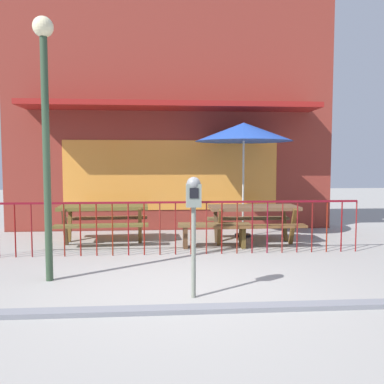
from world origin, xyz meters
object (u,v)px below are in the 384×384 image
at_px(picnic_table_left, 104,213).
at_px(patio_umbrella, 244,132).
at_px(parking_meter_near, 194,205).
at_px(picnic_table_right, 253,214).
at_px(patio_bench, 214,230).
at_px(street_lamp, 45,109).

relative_size(picnic_table_left, patio_umbrella, 0.74).
bearing_deg(parking_meter_near, picnic_table_right, 65.31).
bearing_deg(parking_meter_near, picnic_table_left, 113.98).
bearing_deg(patio_umbrella, patio_bench, -125.18).
xyz_separation_m(picnic_table_left, patio_bench, (2.21, -0.67, -0.26)).
height_order(picnic_table_right, street_lamp, street_lamp).
distance_m(picnic_table_right, patio_bench, 0.97).
relative_size(picnic_table_left, picnic_table_right, 1.04).
relative_size(picnic_table_left, parking_meter_near, 1.26).
xyz_separation_m(parking_meter_near, street_lamp, (-1.97, 0.87, 1.25)).
xyz_separation_m(picnic_table_right, patio_bench, (-0.86, -0.37, -0.26)).
distance_m(patio_umbrella, patio_bench, 2.42).
distance_m(picnic_table_left, picnic_table_right, 3.09).
xyz_separation_m(patio_umbrella, street_lamp, (-3.40, -3.15, 0.07)).
relative_size(picnic_table_right, parking_meter_near, 1.21).
distance_m(picnic_table_left, patio_umbrella, 3.50).
distance_m(picnic_table_right, parking_meter_near, 3.61).
distance_m(patio_umbrella, parking_meter_near, 4.43).
bearing_deg(parking_meter_near, street_lamp, 156.20).
bearing_deg(picnic_table_left, parking_meter_near, -66.02).
height_order(patio_umbrella, parking_meter_near, patio_umbrella).
height_order(patio_bench, parking_meter_near, parking_meter_near).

